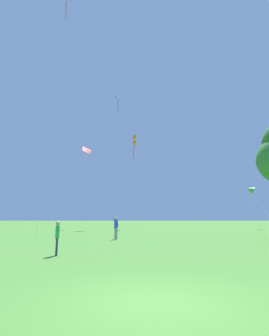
# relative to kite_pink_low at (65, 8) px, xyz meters

# --- Properties ---
(ground_plane) EXTENTS (400.00, 400.00, 0.00)m
(ground_plane) POSITION_rel_kite_pink_low_xyz_m (7.75, -18.04, -23.24)
(ground_plane) COLOR #427A2D
(kite_pink_low) EXTENTS (1.95, 8.57, 25.48)m
(kite_pink_low) POSITION_rel_kite_pink_low_xyz_m (0.00, 0.00, 0.00)
(kite_pink_low) COLOR pink
(kite_pink_low) RESTS_ON ground_plane
(kite_green_small) EXTENTS (1.82, 9.28, 7.27)m
(kite_green_small) POSITION_rel_kite_pink_low_xyz_m (26.53, 20.38, -16.80)
(kite_green_small) COLOR green
(kite_green_small) RESTS_ON ground_plane
(kite_red_high) EXTENTS (4.02, 11.39, 14.66)m
(kite_red_high) POSITION_rel_kite_pink_low_xyz_m (-1.70, 22.26, -10.09)
(kite_red_high) COLOR red
(kite_red_high) RESTS_ON ground_plane
(kite_orange_box) EXTENTS (1.19, 10.94, 16.74)m
(kite_orange_box) POSITION_rel_kite_pink_low_xyz_m (7.09, 22.63, -7.57)
(kite_orange_box) COLOR orange
(kite_orange_box) RESTS_ON ground_plane
(kite_black_large) EXTENTS (4.38, 4.95, 26.07)m
(kite_black_large) POSITION_rel_kite_pink_low_xyz_m (3.84, 25.88, 0.74)
(kite_black_large) COLOR black
(kite_black_large) RESTS_ON ground_plane
(person_far_back) EXTENTS (0.22, 0.50, 1.55)m
(person_far_back) POSITION_rel_kite_pink_low_xyz_m (3.71, -11.24, -22.31)
(person_far_back) COLOR #2D3351
(person_far_back) RESTS_ON ground_plane
(person_with_spool) EXTENTS (0.49, 0.44, 1.79)m
(person_with_spool) POSITION_rel_kite_pink_low_xyz_m (5.71, -1.66, -22.16)
(person_with_spool) COLOR gray
(person_with_spool) RESTS_ON ground_plane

